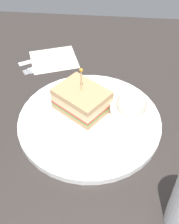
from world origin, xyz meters
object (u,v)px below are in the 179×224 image
(sandwich_half_center, at_px, (82,100))
(napkin, at_px, (54,59))
(fork, at_px, (42,67))
(coleslaw_bowl, at_px, (131,108))
(knife, at_px, (39,59))
(plate, at_px, (90,121))

(sandwich_half_center, xyz_separation_m, napkin, (-0.18, -0.09, -0.04))
(napkin, relative_size, fork, 1.05)
(sandwich_half_center, distance_m, fork, 0.19)
(coleslaw_bowl, height_order, knife, coleslaw_bowl)
(napkin, xyz_separation_m, fork, (0.04, -0.02, 0.00))
(plate, xyz_separation_m, fork, (-0.18, -0.13, -0.00))
(plate, bearing_deg, knife, -144.78)
(coleslaw_bowl, xyz_separation_m, napkin, (-0.20, -0.19, -0.03))
(plate, xyz_separation_m, sandwich_half_center, (-0.03, -0.02, 0.03))
(knife, bearing_deg, sandwich_half_center, 35.64)
(coleslaw_bowl, relative_size, fork, 0.78)
(coleslaw_bowl, bearing_deg, plate, -78.29)
(plate, height_order, fork, plate)
(plate, relative_size, fork, 2.65)
(plate, distance_m, fork, 0.22)
(sandwich_half_center, xyz_separation_m, fork, (-0.15, -0.12, -0.04))
(sandwich_half_center, distance_m, coleslaw_bowl, 0.10)
(plate, relative_size, coleslaw_bowl, 3.40)
(coleslaw_bowl, bearing_deg, knife, -130.18)
(coleslaw_bowl, bearing_deg, sandwich_half_center, -96.78)
(coleslaw_bowl, distance_m, knife, 0.30)
(plate, xyz_separation_m, coleslaw_bowl, (-0.02, 0.08, 0.03))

